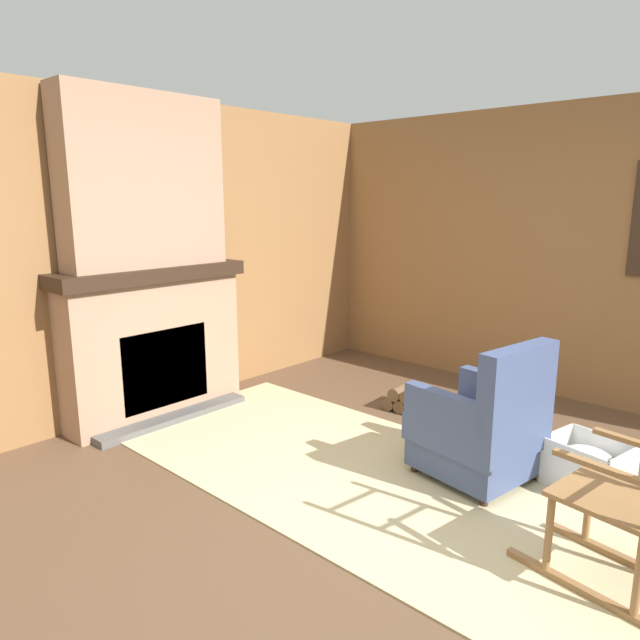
{
  "coord_description": "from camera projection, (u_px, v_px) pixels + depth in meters",
  "views": [
    {
      "loc": [
        1.5,
        -2.41,
        1.77
      ],
      "look_at": [
        -1.24,
        0.59,
        0.9
      ],
      "focal_mm": 32.0,
      "sensor_mm": 36.0,
      "label": 1
    }
  ],
  "objects": [
    {
      "name": "ground_plane",
      "position": [
        415.0,
        530.0,
        3.1
      ],
      "size": [
        14.0,
        14.0,
        0.0
      ],
      "primitive_type": "plane",
      "color": "brown"
    },
    {
      "name": "wood_panel_wall_left",
      "position": [
        136.0,
        259.0,
        4.63
      ],
      "size": [
        0.06,
        6.0,
        2.57
      ],
      "color": "olive",
      "rests_on": "ground"
    },
    {
      "name": "wood_panel_wall_back",
      "position": [
        602.0,
        256.0,
        4.78
      ],
      "size": [
        6.0,
        0.09,
        2.57
      ],
      "color": "olive",
      "rests_on": "ground"
    },
    {
      "name": "fireplace_hearth",
      "position": [
        155.0,
        343.0,
        4.63
      ],
      "size": [
        0.54,
        1.58,
        1.24
      ],
      "color": "#9E7A60",
      "rests_on": "ground"
    },
    {
      "name": "chimney_breast",
      "position": [
        144.0,
        181.0,
        4.37
      ],
      "size": [
        0.29,
        1.3,
        1.31
      ],
      "color": "#9E7A60",
      "rests_on": "fireplace_hearth"
    },
    {
      "name": "area_rug",
      "position": [
        357.0,
        471.0,
        3.76
      ],
      "size": [
        3.6,
        1.67,
        0.01
      ],
      "color": "#C6B789",
      "rests_on": "ground"
    },
    {
      "name": "armchair",
      "position": [
        481.0,
        429.0,
        3.6
      ],
      "size": [
        0.77,
        0.74,
        0.93
      ],
      "rotation": [
        0.0,
        0.0,
        2.98
      ],
      "color": "#3D4C75",
      "rests_on": "ground"
    },
    {
      "name": "rocking_chair",
      "position": [
        626.0,
        500.0,
        2.57
      ],
      "size": [
        0.85,
        0.54,
        1.33
      ],
      "rotation": [
        0.0,
        0.0,
        2.99
      ],
      "color": "olive",
      "rests_on": "ground"
    },
    {
      "name": "firewood_stack",
      "position": [
        408.0,
        398.0,
        4.86
      ],
      "size": [
        0.36,
        0.35,
        0.21
      ],
      "rotation": [
        0.0,
        0.0,
        0.07
      ],
      "color": "brown",
      "rests_on": "ground"
    },
    {
      "name": "laundry_basket",
      "position": [
        587.0,
        465.0,
        3.51
      ],
      "size": [
        0.5,
        0.45,
        0.32
      ],
      "rotation": [
        0.0,
        0.0,
        -0.21
      ],
      "color": "white",
      "rests_on": "ground"
    },
    {
      "name": "oil_lamp_vase",
      "position": [
        77.0,
        261.0,
        4.11
      ],
      "size": [
        0.13,
        0.13,
        0.24
      ],
      "color": "#47708E",
      "rests_on": "fireplace_hearth"
    },
    {
      "name": "storage_case",
      "position": [
        161.0,
        255.0,
        4.61
      ],
      "size": [
        0.15,
        0.25,
        0.15
      ],
      "color": "black",
      "rests_on": "fireplace_hearth"
    }
  ]
}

